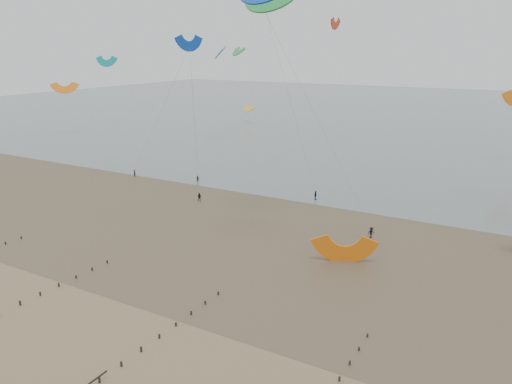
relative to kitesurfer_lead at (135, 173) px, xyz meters
The scene contains 6 objects.
ground 65.62m from the kitesurfer_lead, 48.44° to the right, with size 500.00×500.00×0.00m, color brown.
sea_and_shore 42.11m from the kitesurfer_lead, 20.43° to the right, with size 500.00×665.00×0.03m.
kitesurfer_lead is the anchor object (origin of this frame).
kitesurfers 67.50m from the kitesurfer_lead, ahead, with size 104.38×25.01×1.83m.
grounded_kite 60.61m from the kitesurfer_lead, 19.90° to the right, with size 7.45×3.90×5.68m, color orange, non-canonical shape.
kites_airborne 57.77m from the kitesurfer_lead, 45.27° to the left, with size 248.98×119.59×42.76m.
Camera 1 is at (34.10, -31.73, 27.95)m, focal length 35.00 mm.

